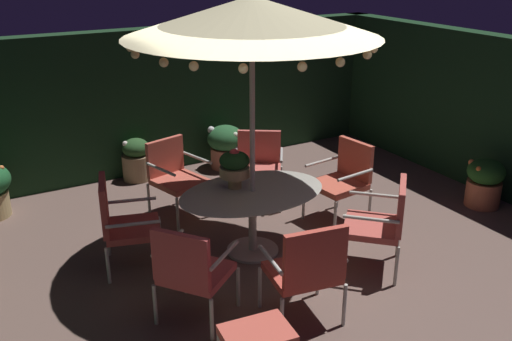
{
  "coord_description": "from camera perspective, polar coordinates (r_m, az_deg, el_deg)",
  "views": [
    {
      "loc": [
        -2.83,
        -4.65,
        3.21
      ],
      "look_at": [
        -0.09,
        0.2,
        1.01
      ],
      "focal_mm": 39.78,
      "sensor_mm": 36.0,
      "label": 1
    }
  ],
  "objects": [
    {
      "name": "patio_chair_west",
      "position": [
        5.12,
        -6.6,
        -9.75
      ],
      "size": [
        0.82,
        0.82,
        0.98
      ],
      "color": "#B8B2A5",
      "rests_on": "ground_plane"
    },
    {
      "name": "patio_chair_northeast",
      "position": [
        6.04,
        12.61,
        -4.81
      ],
      "size": [
        0.87,
        0.87,
        1.0
      ],
      "color": "#B2B2A5",
      "rests_on": "ground_plane"
    },
    {
      "name": "hedge_backdrop_rear",
      "position": [
        8.7,
        -9.61,
        7.03
      ],
      "size": [
        7.65,
        0.3,
        2.13
      ],
      "primitive_type": "cube",
      "color": "#17311B",
      "rests_on": "ground_plane"
    },
    {
      "name": "patio_chair_southwest",
      "position": [
        6.08,
        -13.37,
        -4.83
      ],
      "size": [
        0.74,
        0.75,
        1.02
      ],
      "color": "#B8B3AC",
      "rests_on": "ground_plane"
    },
    {
      "name": "patio_chair_east",
      "position": [
        7.06,
        8.86,
        -0.55
      ],
      "size": [
        0.69,
        0.67,
        1.0
      ],
      "color": "#B3B0A6",
      "rests_on": "ground_plane"
    },
    {
      "name": "patio_dining_table",
      "position": [
        6.21,
        -0.35,
        -3.27
      ],
      "size": [
        1.66,
        1.14,
        0.75
      ],
      "color": "#B4ADA5",
      "rests_on": "ground_plane"
    },
    {
      "name": "ground_plane",
      "position": [
        6.32,
        1.64,
        -9.04
      ],
      "size": [
        7.65,
        6.9,
        0.02
      ],
      "primitive_type": "cube",
      "color": "brown"
    },
    {
      "name": "patio_chair_north",
      "position": [
        5.08,
        5.18,
        -9.68
      ],
      "size": [
        0.72,
        0.65,
        1.02
      ],
      "color": "#B6B4AC",
      "rests_on": "ground_plane"
    },
    {
      "name": "potted_plant_right_near",
      "position": [
        8.01,
        22.01,
        -1.03
      ],
      "size": [
        0.49,
        0.48,
        0.65
      ],
      "color": "#B16041",
      "rests_on": "ground_plane"
    },
    {
      "name": "centerpiece_planter",
      "position": [
        6.13,
        -2.18,
        0.52
      ],
      "size": [
        0.33,
        0.33,
        0.45
      ],
      "color": "tan",
      "rests_on": "patio_dining_table"
    },
    {
      "name": "patio_umbrella",
      "position": [
        5.67,
        -0.4,
        15.19
      ],
      "size": [
        2.55,
        2.55,
        2.85
      ],
      "color": "#BBB5AD",
      "rests_on": "ground_plane"
    },
    {
      "name": "potted_plant_left_far",
      "position": [
        8.49,
        -11.92,
        1.11
      ],
      "size": [
        0.43,
        0.43,
        0.62
      ],
      "color": "#8C7050",
      "rests_on": "ground_plane"
    },
    {
      "name": "hedge_backdrop_right",
      "position": [
        8.27,
        24.18,
        4.66
      ],
      "size": [
        0.3,
        6.9,
        2.13
      ],
      "primitive_type": "cube",
      "color": "#16321B",
      "rests_on": "ground_plane"
    },
    {
      "name": "patio_chair_southeast",
      "position": [
        7.5,
        0.26,
        0.86
      ],
      "size": [
        0.83,
        0.81,
        0.94
      ],
      "color": "#B5B2AC",
      "rests_on": "ground_plane"
    },
    {
      "name": "ottoman_footrest",
      "position": [
        4.67,
        0.11,
        -16.32
      ],
      "size": [
        0.59,
        0.46,
        0.4
      ],
      "color": "#BBB2A9",
      "rests_on": "ground_plane"
    },
    {
      "name": "patio_chair_south",
      "position": [
        7.2,
        -8.19,
        -0.24
      ],
      "size": [
        0.74,
        0.76,
        0.96
      ],
      "color": "#B7B7AB",
      "rests_on": "ground_plane"
    },
    {
      "name": "potted_plant_left_near",
      "position": [
        8.75,
        -3.09,
        2.62
      ],
      "size": [
        0.56,
        0.56,
        0.67
      ],
      "color": "#A75E49",
      "rests_on": "ground_plane"
    }
  ]
}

